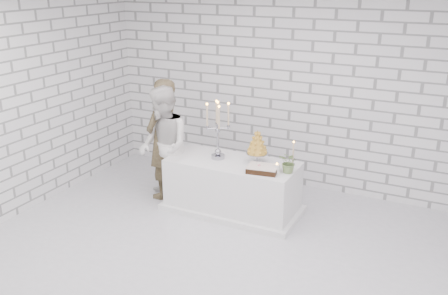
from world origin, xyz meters
TOP-DOWN VIEW (x-y plane):
  - ground at (0.00, 0.00)m, footprint 6.00×5.00m
  - wall_back at (0.00, 2.50)m, footprint 6.00×0.01m
  - wall_front at (0.00, -2.50)m, footprint 6.00×0.01m
  - wall_left at (-3.00, 0.00)m, footprint 0.01×5.00m
  - cake_table at (-0.35, 1.19)m, footprint 1.80×0.80m
  - groom at (-1.49, 1.22)m, footprint 0.46×0.67m
  - bride at (-1.36, 1.03)m, footprint 1.07×1.05m
  - candelabra at (-0.58, 1.21)m, footprint 0.39×0.39m
  - croquembouche at (-0.03, 1.28)m, footprint 0.38×0.38m
  - chocolate_cake at (0.17, 1.02)m, footprint 0.43×0.33m
  - pillar_candle at (0.34, 1.07)m, footprint 0.09×0.09m
  - extra_taper at (0.44, 1.43)m, footprint 0.07×0.07m
  - flowers at (0.48, 1.14)m, footprint 0.31×0.28m

SIDE VIEW (x-z plane):
  - ground at x=0.00m, z-range -0.01..0.01m
  - cake_table at x=-0.35m, z-range 0.00..0.75m
  - chocolate_cake at x=0.17m, z-range 0.75..0.83m
  - pillar_candle at x=0.34m, z-range 0.75..0.87m
  - bride at x=-1.36m, z-range 0.00..1.73m
  - flowers at x=0.48m, z-range 0.75..1.03m
  - groom at x=-1.49m, z-range 0.00..1.80m
  - extra_taper at x=0.44m, z-range 0.75..1.07m
  - croquembouche at x=-0.03m, z-range 0.75..1.22m
  - candelabra at x=-0.58m, z-range 0.75..1.58m
  - wall_back at x=0.00m, z-range 0.00..3.00m
  - wall_front at x=0.00m, z-range 0.00..3.00m
  - wall_left at x=-3.00m, z-range 0.00..3.00m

